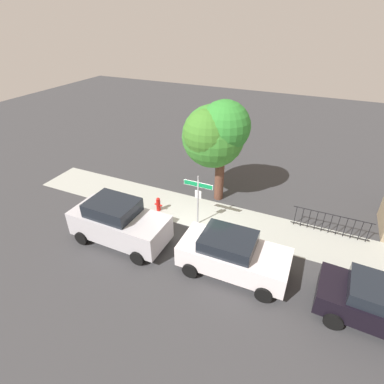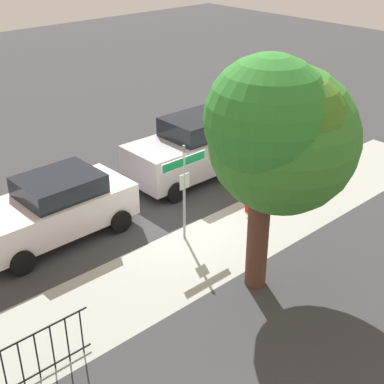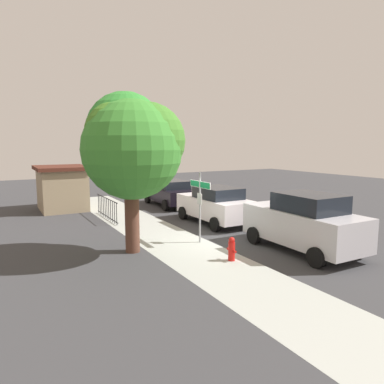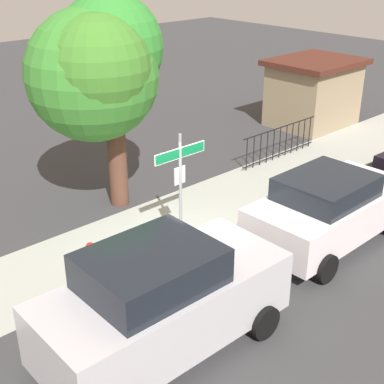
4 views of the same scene
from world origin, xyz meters
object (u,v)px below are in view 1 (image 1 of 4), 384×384
car_white (233,254)px  fire_hydrant (158,204)px  street_sign (198,193)px  shade_tree (215,133)px  car_silver (119,222)px

car_white → fire_hydrant: 5.52m
street_sign → fire_hydrant: street_sign is taller
street_sign → car_white: 3.56m
shade_tree → car_silver: 6.53m
street_sign → car_white: size_ratio=0.62×
shade_tree → fire_hydrant: (-2.11, -2.54, -3.42)m
car_silver → car_white: 5.24m
fire_hydrant → street_sign: bearing=-4.8°
street_sign → car_silver: 3.86m
shade_tree → car_silver: bearing=-114.8°
car_white → fire_hydrant: car_white is taller
shade_tree → car_white: 6.48m
car_silver → car_white: size_ratio=1.03×
shade_tree → street_sign: bearing=-85.1°
car_white → car_silver: bearing=-177.5°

